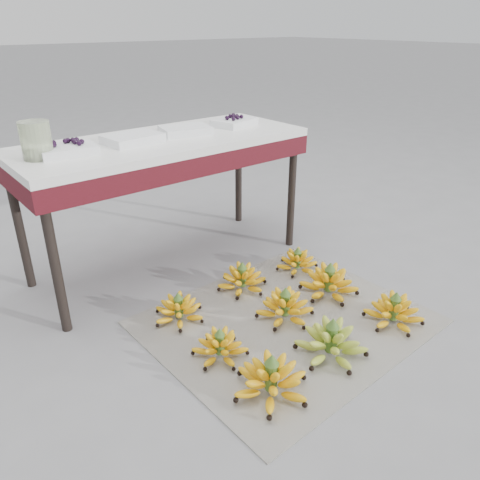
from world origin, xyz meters
TOP-DOWN VIEW (x-y plane):
  - ground at (0.00, 0.00)m, footprint 60.00×60.00m
  - newspaper_mat at (0.08, 0.04)m, footprint 1.27×1.08m
  - bunch_front_left at (-0.30, -0.26)m, footprint 0.37×0.37m
  - bunch_front_center at (0.06, -0.26)m, footprint 0.38×0.38m
  - bunch_front_right at (0.48, -0.29)m, footprint 0.35×0.35m
  - bunch_mid_left at (-0.32, 0.04)m, footprint 0.26×0.26m
  - bunch_mid_center at (0.10, 0.07)m, footprint 0.28×0.28m
  - bunch_mid_right at (0.44, 0.08)m, footprint 0.37×0.37m
  - bunch_back_left at (-0.31, 0.38)m, footprint 0.33×0.33m
  - bunch_back_center at (0.11, 0.41)m, footprint 0.32×0.32m
  - bunch_back_right at (0.49, 0.37)m, footprint 0.28×0.28m
  - vendor_table at (-0.03, 0.92)m, footprint 1.57×0.63m
  - tray_far_left at (-0.54, 0.90)m, footprint 0.27×0.21m
  - tray_left at (-0.20, 0.92)m, footprint 0.29×0.22m
  - tray_right at (0.12, 0.92)m, footprint 0.30×0.24m
  - tray_far_right at (0.48, 0.93)m, footprint 0.29×0.23m
  - glass_jar at (-0.67, 0.91)m, footprint 0.18×0.18m

SIDE VIEW (x-z plane):
  - ground at x=0.00m, z-range 0.00..0.00m
  - newspaper_mat at x=0.08m, z-range 0.00..0.01m
  - bunch_back_right at x=0.49m, z-range -0.02..0.13m
  - bunch_mid_left at x=-0.32m, z-range -0.02..0.13m
  - bunch_back_left at x=-0.31m, z-range -0.02..0.13m
  - bunch_back_center at x=0.11m, z-range -0.02..0.14m
  - bunch_front_right at x=0.48m, z-range -0.02..0.15m
  - bunch_mid_center at x=0.10m, z-range -0.02..0.15m
  - bunch_front_left at x=-0.30m, z-range -0.02..0.16m
  - bunch_mid_right at x=0.44m, z-range -0.02..0.16m
  - bunch_front_center at x=0.06m, z-range -0.02..0.16m
  - vendor_table at x=-0.03m, z-range 0.29..1.05m
  - tray_right at x=0.12m, z-range 0.76..0.80m
  - tray_left at x=-0.20m, z-range 0.76..0.80m
  - tray_far_right at x=0.48m, z-range 0.75..0.81m
  - tray_far_left at x=-0.54m, z-range 0.75..0.81m
  - glass_jar at x=-0.67m, z-range 0.76..0.92m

